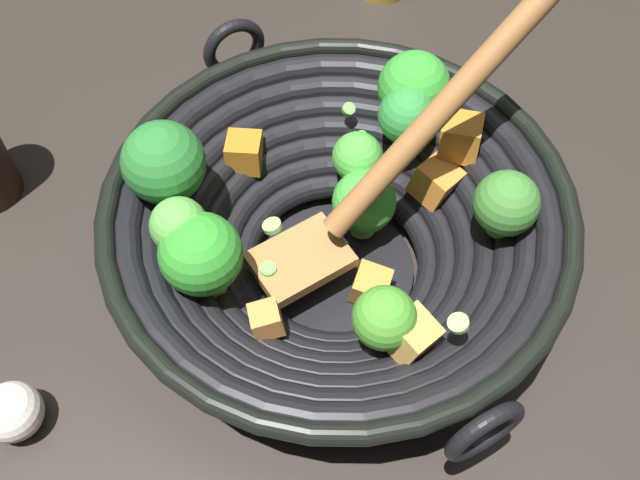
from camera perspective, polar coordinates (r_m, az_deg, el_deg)
name	(u,v)px	position (r m, az deg, el deg)	size (l,w,h in m)	color
ground_plane	(336,273)	(0.60, 1.24, -2.56)	(4.00, 4.00, 0.00)	#28231E
wok	(337,225)	(0.54, 1.29, 1.14)	(0.36, 0.37, 0.24)	black
garlic_bulb	(12,412)	(0.57, -22.42, -12.03)	(0.04, 0.04, 0.04)	silver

